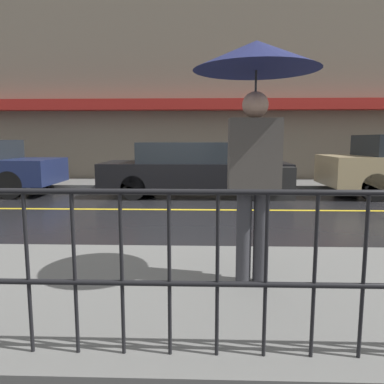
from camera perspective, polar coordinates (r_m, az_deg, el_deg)
ground_plane at (r=7.88m, az=-1.81°, el=-2.72°), size 80.00×80.00×0.00m
sidewalk_near at (r=3.59m, az=-6.53°, el=-15.02°), size 28.00×2.67×0.13m
sidewalk_far at (r=11.92m, az=-0.55°, el=1.25°), size 28.00×1.96×0.13m
lane_marking at (r=7.88m, az=-1.81°, el=-2.69°), size 25.20×0.12×0.01m
building_storefront at (r=13.07m, az=-0.35°, el=16.22°), size 28.00×0.85×6.75m
railing_foreground at (r=2.35m, az=-10.71°, el=-9.31°), size 12.00×0.04×1.05m
pedestrian at (r=3.46m, az=9.75°, el=14.63°), size 1.12×1.12×2.19m
car_black at (r=9.86m, az=0.18°, el=3.62°), size 4.80×1.88×1.40m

